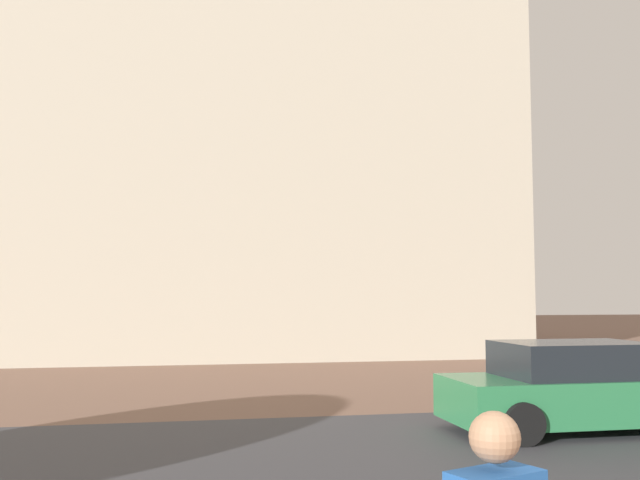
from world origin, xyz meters
name	(u,v)px	position (x,y,z in m)	size (l,w,h in m)	color
ground_plane	(343,425)	(0.00, 10.00, 0.00)	(120.00, 120.00, 0.00)	brown
street_asphalt_strip	(394,465)	(0.00, 7.04, 0.00)	(120.00, 7.69, 0.00)	#38383D
landmark_building	(164,112)	(-3.54, 27.73, 9.85)	(26.32, 14.01, 33.81)	#B2A893
car_green	(573,388)	(3.62, 8.73, 0.69)	(4.19, 2.06, 1.45)	#287042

